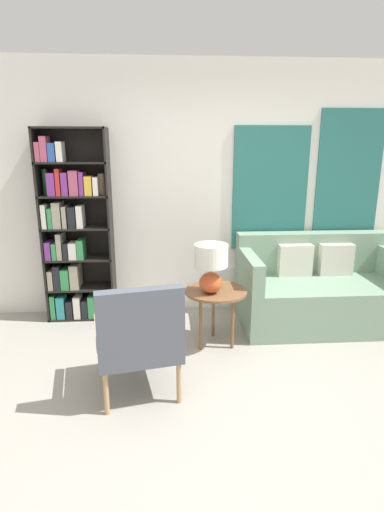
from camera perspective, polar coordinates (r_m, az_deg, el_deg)
ground_plane at (r=2.97m, az=2.69°, el=-22.40°), size 14.00×14.00×0.00m
wall_back at (r=4.40m, az=0.54°, el=9.24°), size 6.40×0.08×2.70m
bookshelf at (r=4.38m, az=-16.81°, el=3.29°), size 0.71×0.30×2.01m
armchair at (r=2.98m, az=-7.62°, el=-11.13°), size 0.71×0.75×0.90m
couch at (r=4.46m, az=17.57°, el=-4.71°), size 1.66×0.91×0.91m
side_table at (r=3.71m, az=3.42°, el=-5.64°), size 0.57×0.57×0.55m
table_lamp at (r=3.53m, az=2.71°, el=-1.17°), size 0.30×0.30×0.45m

